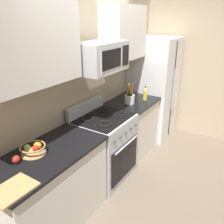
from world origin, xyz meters
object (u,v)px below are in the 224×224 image
(refrigerator, at_px, (153,88))
(fruit_basket, at_px, (33,149))
(cutting_board, at_px, (13,190))
(bottle_soy, at_px, (129,91))
(apple_loose, at_px, (16,159))
(utensil_crock, at_px, (130,98))
(microwave, at_px, (101,57))
(bottle_oil, at_px, (145,94))
(range_oven, at_px, (104,147))

(refrigerator, relative_size, fruit_basket, 7.22)
(cutting_board, distance_m, bottle_soy, 2.59)
(refrigerator, height_order, apple_loose, refrigerator)
(utensil_crock, bearing_deg, microwave, 175.98)
(cutting_board, height_order, bottle_oil, bottle_oil)
(bottle_oil, bearing_deg, range_oven, 171.06)
(cutting_board, xyz_separation_m, bottle_oil, (2.52, 0.04, 0.10))
(apple_loose, bearing_deg, bottle_soy, 1.48)
(fruit_basket, xyz_separation_m, bottle_soy, (2.10, 0.07, 0.03))
(microwave, distance_m, bottle_soy, 1.25)
(bottle_soy, bearing_deg, apple_loose, -178.52)
(fruit_basket, bearing_deg, microwave, -3.81)
(fruit_basket, relative_size, apple_loose, 3.29)
(range_oven, relative_size, cutting_board, 3.14)
(fruit_basket, height_order, bottle_oil, bottle_oil)
(utensil_crock, xyz_separation_m, fruit_basket, (-1.78, 0.12, -0.03))
(refrigerator, xyz_separation_m, bottle_soy, (-0.63, 0.19, 0.08))
(utensil_crock, distance_m, cutting_board, 2.25)
(range_oven, bearing_deg, refrigerator, -0.61)
(utensil_crock, xyz_separation_m, bottle_oil, (0.28, -0.13, 0.02))
(range_oven, distance_m, bottle_soy, 1.14)
(refrigerator, xyz_separation_m, utensil_crock, (-0.94, -0.00, 0.08))
(microwave, height_order, cutting_board, microwave)
(cutting_board, bearing_deg, bottle_oil, 0.82)
(microwave, bearing_deg, refrigerator, -1.62)
(range_oven, relative_size, bottle_oil, 4.82)
(refrigerator, bearing_deg, bottle_soy, 163.37)
(microwave, xyz_separation_m, fruit_basket, (-1.09, 0.07, -0.76))
(bottle_oil, bearing_deg, cutting_board, -179.18)
(bottle_soy, distance_m, bottle_oil, 0.32)
(fruit_basket, distance_m, bottle_oil, 2.08)
(utensil_crock, bearing_deg, bottle_oil, -25.39)
(range_oven, relative_size, fruit_basket, 4.30)
(microwave, relative_size, cutting_board, 2.06)
(microwave, bearing_deg, range_oven, -89.93)
(utensil_crock, height_order, apple_loose, utensil_crock)
(bottle_soy, xyz_separation_m, bottle_oil, (-0.04, -0.32, 0.02))
(bottle_soy, bearing_deg, utensil_crock, -149.31)
(refrigerator, relative_size, cutting_board, 5.29)
(apple_loose, distance_m, bottle_soy, 2.30)
(utensil_crock, xyz_separation_m, bottle_soy, (0.32, 0.19, -0.00))
(fruit_basket, bearing_deg, apple_loose, 177.50)
(fruit_basket, distance_m, cutting_board, 0.55)
(bottle_soy, bearing_deg, cutting_board, -172.04)
(bottle_oil, bearing_deg, bottle_soy, 83.11)
(refrigerator, bearing_deg, bottle_oil, -168.53)
(microwave, height_order, bottle_oil, microwave)
(refrigerator, height_order, microwave, microwave)
(bottle_soy, height_order, bottle_oil, bottle_oil)
(utensil_crock, distance_m, apple_loose, 1.98)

